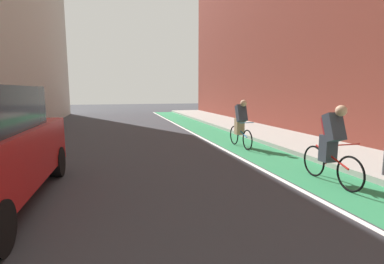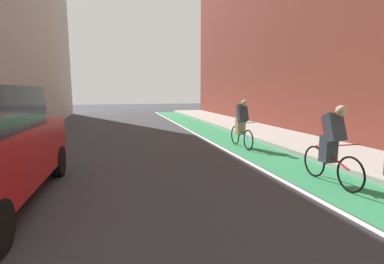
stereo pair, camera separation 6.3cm
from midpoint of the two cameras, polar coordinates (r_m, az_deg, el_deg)
The scene contains 7 objects.
ground_plane at distance 7.91m, azimuth -8.19°, elevation -5.77°, with size 71.09×71.09×0.00m, color #38383D.
bike_lane_paint at distance 10.71m, azimuth 8.61°, elevation -2.11°, with size 1.60×32.31×0.00m, color #2D8451.
lane_divider_stripe at distance 10.38m, azimuth 4.06°, elevation -2.36°, with size 0.12×32.31×0.00m, color white.
sidewalk_right at distance 11.69m, azimuth 17.97°, elevation -1.22°, with size 2.55×32.31×0.14m, color #A8A59E.
building_facade_right at distance 15.08m, azimuth 22.97°, elevation 21.84°, with size 2.40×28.31×11.24m, color brown.
cyclist_mid at distance 6.48m, azimuth 25.86°, elevation -1.92°, with size 0.48×1.74×1.63m.
cyclist_trailing at distance 9.78m, azimuth 9.50°, elevation 1.91°, with size 0.48×1.72×1.61m.
Camera 1 is at (-0.96, 4.54, 1.89)m, focal length 26.69 mm.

